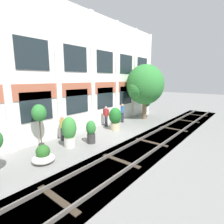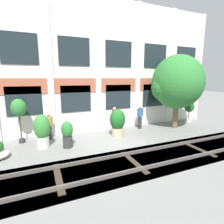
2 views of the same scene
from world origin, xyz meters
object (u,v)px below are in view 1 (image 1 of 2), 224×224
Objects in this scene: resident_near_plants at (106,116)px; potted_plant_glazed_jar at (91,131)px; potted_plant_ribbed_drum at (115,118)px; broadleaf_tree at (145,86)px; resident_by_doorway at (122,112)px; potted_plant_wide_bowl at (43,156)px; potted_plant_low_pan at (39,114)px; resident_watching_tracks at (63,127)px; potted_plant_fluted_column at (69,131)px; potted_plant_tall_urn at (147,104)px.

potted_plant_glazed_jar is at bearing 11.72° from resident_near_plants.
broadleaf_tree is at bearing 1.20° from potted_plant_ribbed_drum.
resident_near_plants is (-1.86, 0.30, -0.02)m from resident_by_doorway.
potted_plant_glazed_jar is (-7.75, -0.72, -2.44)m from broadleaf_tree.
potted_plant_wide_bowl is at bearing -175.69° from broadleaf_tree.
potted_plant_low_pan is 1.83m from resident_watching_tracks.
potted_plant_wide_bowl is 8.65m from resident_by_doorway.
potted_plant_glazed_jar is 0.86× the size of resident_near_plants.
potted_plant_fluted_column reaches higher than potted_plant_wide_bowl.
potted_plant_ribbed_drum is 1.02× the size of resident_by_doorway.
potted_plant_low_pan reaches higher than potted_plant_glazed_jar.
potted_plant_ribbed_drum reaches higher than potted_plant_glazed_jar.
broadleaf_tree is 4.93× the size of potted_plant_wide_bowl.
potted_plant_fluted_column is at bearing -45.51° from resident_watching_tracks.
potted_plant_ribbed_drum is (3.13, 0.62, 0.16)m from potted_plant_glazed_jar.
potted_plant_wide_bowl is 3.03m from resident_watching_tracks.
potted_plant_fluted_column is (-1.18, 0.53, 0.19)m from potted_plant_glazed_jar.
potted_plant_low_pan is 1.41× the size of potted_plant_fluted_column.
potted_plant_glazed_jar reaches higher than potted_plant_wide_bowl.
resident_watching_tracks is at bearing 37.50° from potted_plant_wide_bowl.
broadleaf_tree reaches higher than potted_plant_wide_bowl.
potted_plant_ribbed_drum reaches higher than potted_plant_tall_urn.
potted_plant_low_pan is at bearing 133.42° from potted_plant_fluted_column.
potted_plant_low_pan is 12.36m from potted_plant_tall_urn.
resident_by_doorway is at bearing 154.77° from resident_near_plants.
potted_plant_fluted_column reaches higher than resident_by_doorway.
broadleaf_tree is 3.44m from resident_by_doorway.
potted_plant_glazed_jar is at bearing -168.75° from potted_plant_ribbed_drum.
resident_watching_tracks is at bearing -14.60° from resident_near_plants.
potted_plant_fluted_column is at bearing -0.49° from resident_near_plants.
resident_by_doorway is at bearing -178.36° from potted_plant_tall_urn.
potted_plant_fluted_column reaches higher than resident_near_plants.
resident_by_doorway is at bearing 10.94° from potted_plant_wide_bowl.
potted_plant_tall_urn is at bearing 8.58° from potted_plant_ribbed_drum.
potted_plant_fluted_column is at bearing -178.76° from potted_plant_ribbed_drum.
broadleaf_tree is 3.23m from potted_plant_tall_urn.
potted_plant_wide_bowl is at bearing -173.41° from potted_plant_ribbed_drum.
potted_plant_low_pan reaches higher than potted_plant_tall_urn.
potted_plant_wide_bowl is at bearing -116.53° from potted_plant_low_pan.
potted_plant_glazed_jar is 1.89m from resident_watching_tracks.
potted_plant_ribbed_drum is 1.04× the size of resident_near_plants.
potted_plant_wide_bowl is at bearing -162.23° from potted_plant_fluted_column.
resident_by_doorway reaches higher than potted_plant_wide_bowl.
potted_plant_tall_urn is at bearing 9.41° from potted_plant_glazed_jar.
potted_plant_low_pan is 1.85m from potted_plant_fluted_column.
resident_watching_tracks reaches higher than potted_plant_wide_bowl.
potted_plant_glazed_jar is 0.83× the size of potted_plant_tall_urn.
potted_plant_ribbed_drum is 4.06m from resident_watching_tracks.
potted_plant_tall_urn reaches higher than resident_watching_tracks.
broadleaf_tree is at bearing 56.34° from resident_watching_tracks.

